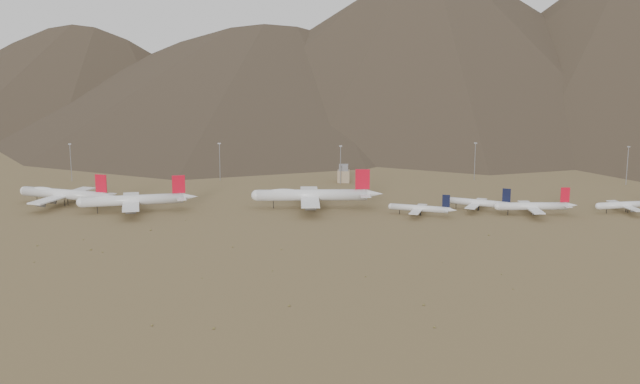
# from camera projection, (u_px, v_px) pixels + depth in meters

# --- Properties ---
(ground) EXTENTS (3000.00, 3000.00, 0.00)m
(ground) POSITION_uv_depth(u_px,v_px,m) (280.00, 224.00, 421.06)
(ground) COLOR olive
(ground) RESTS_ON ground
(widebody_west) EXTENTS (64.86, 51.41, 19.84)m
(widebody_west) POSITION_uv_depth(u_px,v_px,m) (65.00, 194.00, 463.38)
(widebody_west) COLOR white
(widebody_west) RESTS_ON ground
(widebody_centre) EXTENTS (64.82, 51.30, 19.77)m
(widebody_centre) POSITION_uv_depth(u_px,v_px,m) (133.00, 200.00, 447.42)
(widebody_centre) COLOR white
(widebody_centre) RESTS_ON ground
(widebody_east) EXTENTS (75.40, 58.24, 22.40)m
(widebody_east) POSITION_uv_depth(u_px,v_px,m) (312.00, 195.00, 456.66)
(widebody_east) COLOR white
(widebody_east) RESTS_ON ground
(narrowbody_a) EXTENTS (37.16, 27.45, 12.54)m
(narrowbody_a) POSITION_uv_depth(u_px,v_px,m) (421.00, 208.00, 438.78)
(narrowbody_a) COLOR white
(narrowbody_a) RESTS_ON ground
(narrowbody_b) EXTENTS (39.92, 29.94, 13.88)m
(narrowbody_b) POSITION_uv_depth(u_px,v_px,m) (479.00, 203.00, 450.96)
(narrowbody_b) COLOR white
(narrowbody_b) RESTS_ON ground
(narrowbody_c) EXTENTS (46.36, 33.43, 15.30)m
(narrowbody_c) POSITION_uv_depth(u_px,v_px,m) (535.00, 206.00, 440.30)
(narrowbody_c) COLOR white
(narrowbody_c) RESTS_ON ground
(narrowbody_d) EXTENTS (40.19, 29.73, 13.59)m
(narrowbody_d) POSITION_uv_depth(u_px,v_px,m) (628.00, 205.00, 446.55)
(narrowbody_d) COLOR white
(narrowbody_d) RESTS_ON ground
(control_tower) EXTENTS (8.00, 8.00, 12.00)m
(control_tower) POSITION_uv_depth(u_px,v_px,m) (344.00, 174.00, 535.82)
(control_tower) COLOR tan
(control_tower) RESTS_ON ground
(mast_far_west) EXTENTS (2.00, 0.60, 25.70)m
(mast_far_west) POSITION_uv_depth(u_px,v_px,m) (71.00, 160.00, 537.46)
(mast_far_west) COLOR gray
(mast_far_west) RESTS_ON ground
(mast_west) EXTENTS (2.00, 0.60, 25.70)m
(mast_west) POSITION_uv_depth(u_px,v_px,m) (220.00, 160.00, 540.38)
(mast_west) COLOR gray
(mast_west) RESTS_ON ground
(mast_centre) EXTENTS (2.00, 0.60, 25.70)m
(mast_centre) POSITION_uv_depth(u_px,v_px,m) (341.00, 163.00, 527.92)
(mast_centre) COLOR gray
(mast_centre) RESTS_ON ground
(mast_east) EXTENTS (2.00, 0.60, 25.70)m
(mast_east) POSITION_uv_depth(u_px,v_px,m) (475.00, 159.00, 542.30)
(mast_east) COLOR gray
(mast_east) RESTS_ON ground
(mast_far_east) EXTENTS (2.00, 0.60, 25.70)m
(mast_far_east) POSITION_uv_depth(u_px,v_px,m) (627.00, 164.00, 524.96)
(mast_far_east) COLOR gray
(mast_far_east) RESTS_ON ground
(desert_scrub) EXTENTS (443.77, 156.87, 0.79)m
(desert_scrub) POSITION_uv_depth(u_px,v_px,m) (336.00, 265.00, 344.92)
(desert_scrub) COLOR olive
(desert_scrub) RESTS_ON ground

